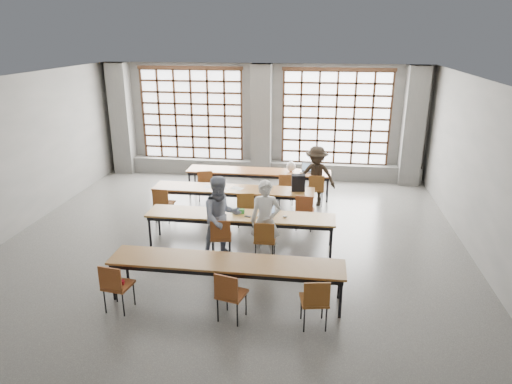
% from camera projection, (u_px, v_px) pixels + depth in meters
% --- Properties ---
extents(floor, '(11.00, 11.00, 0.00)m').
position_uv_depth(floor, '(230.00, 250.00, 9.69)').
color(floor, '#52524F').
rests_on(floor, ground).
extents(ceiling, '(11.00, 11.00, 0.00)m').
position_uv_depth(ceiling, '(226.00, 82.00, 8.52)').
color(ceiling, silver).
rests_on(ceiling, floor).
extents(wall_back, '(10.00, 0.00, 10.00)m').
position_uv_depth(wall_back, '(263.00, 121.00, 14.24)').
color(wall_back, '#60605E').
rests_on(wall_back, floor).
extents(wall_front, '(10.00, 0.00, 10.00)m').
position_uv_depth(wall_front, '(103.00, 352.00, 3.97)').
color(wall_front, '#60605E').
rests_on(wall_front, floor).
extents(wall_right, '(0.00, 11.00, 11.00)m').
position_uv_depth(wall_right, '(493.00, 182.00, 8.45)').
color(wall_right, '#60605E').
rests_on(wall_right, floor).
extents(column_left, '(0.60, 0.55, 3.50)m').
position_uv_depth(column_left, '(122.00, 119.00, 14.57)').
color(column_left, '#5B5B58').
rests_on(column_left, floor).
extents(column_mid, '(0.60, 0.55, 3.50)m').
position_uv_depth(column_mid, '(261.00, 123.00, 13.98)').
color(column_mid, '#5B5B58').
rests_on(column_mid, floor).
extents(column_right, '(0.60, 0.55, 3.50)m').
position_uv_depth(column_right, '(413.00, 127.00, 13.39)').
color(column_right, '#5B5B58').
rests_on(column_right, floor).
extents(window_left, '(3.32, 0.12, 3.00)m').
position_uv_depth(window_left, '(192.00, 115.00, 14.42)').
color(window_left, white).
rests_on(window_left, wall_back).
extents(window_right, '(3.32, 0.12, 3.00)m').
position_uv_depth(window_right, '(336.00, 118.00, 13.82)').
color(window_right, white).
rests_on(window_right, wall_back).
extents(sill_ledge, '(9.80, 0.35, 0.50)m').
position_uv_depth(sill_ledge, '(262.00, 169.00, 14.55)').
color(sill_ledge, '#5B5B58').
rests_on(sill_ledge, floor).
extents(desk_row_a, '(4.00, 0.70, 0.73)m').
position_uv_depth(desk_row_a, '(259.00, 173.00, 12.72)').
color(desk_row_a, brown).
rests_on(desk_row_a, floor).
extents(desk_row_b, '(4.00, 0.70, 0.73)m').
position_uv_depth(desk_row_b, '(233.00, 191.00, 11.29)').
color(desk_row_b, brown).
rests_on(desk_row_b, floor).
extents(desk_row_c, '(4.00, 0.70, 0.73)m').
position_uv_depth(desk_row_c, '(240.00, 217.00, 9.67)').
color(desk_row_c, brown).
rests_on(desk_row_c, floor).
extents(desk_row_d, '(4.00, 0.70, 0.73)m').
position_uv_depth(desk_row_d, '(226.00, 265.00, 7.71)').
color(desk_row_d, brown).
rests_on(desk_row_d, floor).
extents(chair_back_left, '(0.52, 0.52, 0.88)m').
position_uv_depth(chair_back_left, '(205.00, 182.00, 12.36)').
color(chair_back_left, maroon).
rests_on(chair_back_left, floor).
extents(chair_back_mid, '(0.49, 0.49, 0.88)m').
position_uv_depth(chair_back_mid, '(286.00, 186.00, 12.07)').
color(chair_back_mid, brown).
rests_on(chair_back_mid, floor).
extents(chair_back_right, '(0.45, 0.46, 0.88)m').
position_uv_depth(chair_back_right, '(316.00, 187.00, 11.96)').
color(chair_back_right, brown).
rests_on(chair_back_right, floor).
extents(chair_mid_left, '(0.46, 0.46, 0.88)m').
position_uv_depth(chair_mid_left, '(163.00, 201.00, 10.96)').
color(chair_mid_left, brown).
rests_on(chair_mid_left, floor).
extents(chair_mid_centre, '(0.48, 0.48, 0.88)m').
position_uv_depth(chair_mid_centre, '(246.00, 205.00, 10.69)').
color(chair_mid_centre, brown).
rests_on(chair_mid_centre, floor).
extents(chair_mid_right, '(0.46, 0.46, 0.88)m').
position_uv_depth(chair_mid_right, '(305.00, 208.00, 10.51)').
color(chair_mid_right, brown).
rests_on(chair_mid_right, floor).
extents(chair_front_left, '(0.48, 0.49, 0.88)m').
position_uv_depth(chair_front_left, '(221.00, 234.00, 9.16)').
color(chair_front_left, brown).
rests_on(chair_front_left, floor).
extents(chair_front_right, '(0.42, 0.43, 0.88)m').
position_uv_depth(chair_front_right, '(265.00, 237.00, 9.04)').
color(chair_front_right, brown).
rests_on(chair_front_right, floor).
extents(chair_near_left, '(0.47, 0.48, 0.88)m').
position_uv_depth(chair_near_left, '(115.00, 283.00, 7.39)').
color(chair_near_left, brown).
rests_on(chair_near_left, floor).
extents(chair_near_mid, '(0.51, 0.51, 0.88)m').
position_uv_depth(chair_near_mid, '(230.00, 292.00, 7.14)').
color(chair_near_mid, brown).
rests_on(chair_near_mid, floor).
extents(chair_near_right, '(0.49, 0.49, 0.88)m').
position_uv_depth(chair_near_right, '(315.00, 298.00, 6.96)').
color(chair_near_right, brown).
rests_on(chair_near_right, floor).
extents(student_male, '(0.61, 0.41, 1.66)m').
position_uv_depth(student_male, '(266.00, 221.00, 9.07)').
color(student_male, silver).
rests_on(student_male, floor).
extents(student_female, '(1.04, 0.97, 1.71)m').
position_uv_depth(student_female, '(221.00, 217.00, 9.18)').
color(student_female, navy).
rests_on(student_female, floor).
extents(student_back, '(1.11, 0.74, 1.59)m').
position_uv_depth(student_back, '(316.00, 176.00, 12.00)').
color(student_back, black).
rests_on(student_back, floor).
extents(laptop_front, '(0.38, 0.32, 0.26)m').
position_uv_depth(laptop_front, '(267.00, 211.00, 9.66)').
color(laptop_front, silver).
rests_on(laptop_front, desk_row_c).
extents(laptop_back, '(0.39, 0.33, 0.26)m').
position_uv_depth(laptop_back, '(308.00, 169.00, 12.60)').
color(laptop_back, silver).
rests_on(laptop_back, desk_row_a).
extents(mouse, '(0.11, 0.09, 0.04)m').
position_uv_depth(mouse, '(285.00, 216.00, 9.50)').
color(mouse, silver).
rests_on(mouse, desk_row_c).
extents(green_box, '(0.25, 0.09, 0.09)m').
position_uv_depth(green_box, '(239.00, 211.00, 9.71)').
color(green_box, '#297E29').
rests_on(green_box, desk_row_c).
extents(phone, '(0.14, 0.09, 0.01)m').
position_uv_depth(phone, '(248.00, 216.00, 9.53)').
color(phone, black).
rests_on(phone, desk_row_c).
extents(paper_sheet_a, '(0.35, 0.31, 0.00)m').
position_uv_depth(paper_sheet_a, '(210.00, 186.00, 11.39)').
color(paper_sheet_a, white).
rests_on(paper_sheet_a, desk_row_b).
extents(paper_sheet_b, '(0.36, 0.32, 0.00)m').
position_uv_depth(paper_sheet_b, '(221.00, 188.00, 11.26)').
color(paper_sheet_b, white).
rests_on(paper_sheet_b, desk_row_b).
extents(paper_sheet_c, '(0.35, 0.30, 0.00)m').
position_uv_depth(paper_sheet_c, '(237.00, 188.00, 11.25)').
color(paper_sheet_c, silver).
rests_on(paper_sheet_c, desk_row_b).
extents(backpack, '(0.34, 0.24, 0.40)m').
position_uv_depth(backpack, '(298.00, 183.00, 11.04)').
color(backpack, black).
rests_on(backpack, desk_row_b).
extents(plastic_bag, '(0.32, 0.29, 0.29)m').
position_uv_depth(plastic_bag, '(291.00, 166.00, 12.58)').
color(plastic_bag, white).
rests_on(plastic_bag, desk_row_a).
extents(red_pouch, '(0.21, 0.12, 0.06)m').
position_uv_depth(red_pouch, '(118.00, 283.00, 7.47)').
color(red_pouch, '#A51420').
rests_on(red_pouch, chair_near_left).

